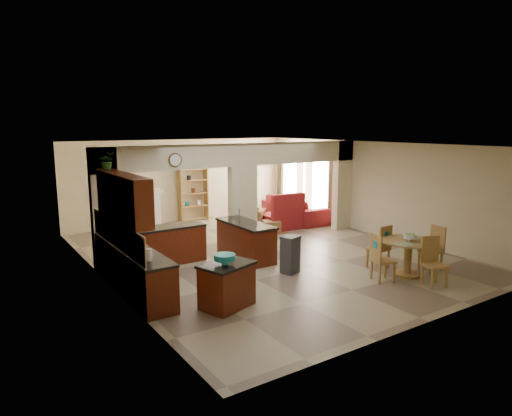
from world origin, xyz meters
TOP-DOWN VIEW (x-y plane):
  - floor at (0.00, 0.00)m, footprint 10.00×10.00m
  - ceiling at (0.00, 0.00)m, footprint 10.00×10.00m
  - wall_back at (0.00, 5.00)m, footprint 8.00×0.00m
  - wall_front at (0.00, -5.00)m, footprint 8.00×0.00m
  - wall_left at (-4.00, 0.00)m, footprint 0.00×10.00m
  - wall_right at (4.00, 0.00)m, footprint 0.00×10.00m
  - partition_left_pier at (-3.70, 1.00)m, footprint 0.60×0.25m
  - partition_center_pier at (0.00, 1.00)m, footprint 0.80×0.25m
  - partition_right_pier at (3.70, 1.00)m, footprint 0.60×0.25m
  - partition_header at (0.00, 1.00)m, footprint 8.00×0.25m
  - kitchen_counter at (-3.26, -0.25)m, footprint 2.52×3.29m
  - upper_cabinets at (-3.82, -0.80)m, footprint 0.35×2.40m
  - peninsula at (-0.60, -0.11)m, footprint 0.70×1.85m
  - wall_clock at (-2.00, 0.85)m, footprint 0.34×0.03m
  - rug at (1.20, 2.10)m, footprint 1.60×1.30m
  - fireplace at (-1.60, 4.83)m, footprint 1.60×0.35m
  - shelving_unit at (0.35, 4.82)m, footprint 1.00×0.32m
  - window_a at (3.97, 2.30)m, footprint 0.02×0.90m
  - window_b at (3.97, 4.00)m, footprint 0.02×0.90m
  - glazed_door at (3.97, 3.15)m, footprint 0.02×0.70m
  - drape_a_left at (3.93, 1.70)m, footprint 0.10×0.28m
  - drape_a_right at (3.93, 2.90)m, footprint 0.10×0.28m
  - drape_b_left at (3.93, 3.40)m, footprint 0.10×0.28m
  - drape_b_right at (3.93, 4.60)m, footprint 0.10×0.28m
  - ceiling_fan at (1.50, 3.00)m, footprint 1.00×1.00m
  - kitchen_island at (-2.54, -2.54)m, footprint 1.12×0.95m
  - teal_bowl at (-2.59, -2.57)m, footprint 0.39×0.39m
  - trash_can at (-0.38, -1.63)m, footprint 0.44×0.40m
  - dining_table at (1.67, -3.20)m, footprint 1.17×1.17m
  - fruit_bowl at (1.64, -3.25)m, footprint 0.31×0.31m
  - sofa at (3.30, 2.88)m, footprint 2.86×1.29m
  - chaise at (2.13, 2.12)m, footprint 1.22×1.02m
  - armchair at (1.28, 2.50)m, footprint 1.02×1.02m
  - ottoman at (1.51, 1.78)m, footprint 0.66×0.66m
  - plant at (-3.82, 0.13)m, footprint 0.36×0.32m
  - chair_north at (1.58, -2.53)m, footprint 0.45×0.45m
  - chair_east at (2.50, -3.25)m, footprint 0.48×0.48m
  - chair_south at (1.60, -3.87)m, footprint 0.53×0.53m
  - chair_west at (0.85, -3.13)m, footprint 0.53×0.53m

SIDE VIEW (x-z plane):
  - floor at x=0.00m, z-range 0.00..0.00m
  - rug at x=1.20m, z-range 0.00..0.01m
  - ottoman at x=1.51m, z-range 0.00..0.37m
  - chaise at x=2.13m, z-range 0.00..0.47m
  - armchair at x=1.28m, z-range 0.00..0.67m
  - trash_can at x=-0.38m, z-range 0.00..0.78m
  - sofa at x=3.30m, z-range 0.00..0.81m
  - kitchen_island at x=-2.54m, z-range 0.00..0.83m
  - peninsula at x=-0.60m, z-range 0.00..0.91m
  - kitchen_counter at x=-3.26m, z-range -0.27..1.20m
  - dining_table at x=1.67m, z-range 0.13..0.93m
  - chair_north at x=1.58m, z-range 0.04..1.07m
  - chair_east at x=2.50m, z-range 0.04..1.07m
  - chair_south at x=1.60m, z-range 0.04..1.07m
  - chair_west at x=0.85m, z-range 0.04..1.07m
  - fireplace at x=-1.60m, z-range 0.01..1.21m
  - fruit_bowl at x=1.64m, z-range 0.80..0.96m
  - shelving_unit at x=0.35m, z-range 0.00..1.80m
  - teal_bowl at x=-2.59m, z-range 0.83..1.01m
  - glazed_door at x=3.97m, z-range 0.00..2.10m
  - partition_center_pier at x=0.00m, z-range 0.00..2.20m
  - drape_a_left at x=3.93m, z-range 0.05..2.35m
  - drape_a_right at x=3.93m, z-range 0.05..2.35m
  - drape_b_left at x=3.93m, z-range 0.05..2.35m
  - drape_b_right at x=3.93m, z-range 0.05..2.35m
  - window_a at x=3.97m, z-range 0.25..2.15m
  - window_b at x=3.97m, z-range 0.25..2.15m
  - partition_left_pier at x=-3.70m, z-range 0.00..2.80m
  - partition_right_pier at x=3.70m, z-range 0.00..2.80m
  - wall_back at x=0.00m, z-range -2.60..5.40m
  - wall_front at x=0.00m, z-range -2.60..5.40m
  - wall_left at x=-4.00m, z-range -3.60..6.40m
  - wall_right at x=4.00m, z-range -3.60..6.40m
  - upper_cabinets at x=-3.82m, z-range 1.47..2.37m
  - wall_clock at x=-2.00m, z-range 2.28..2.62m
  - partition_header at x=0.00m, z-range 2.20..2.80m
  - plant at x=-3.82m, z-range 2.37..2.74m
  - ceiling_fan at x=1.50m, z-range 2.51..2.61m
  - ceiling at x=0.00m, z-range 2.80..2.80m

